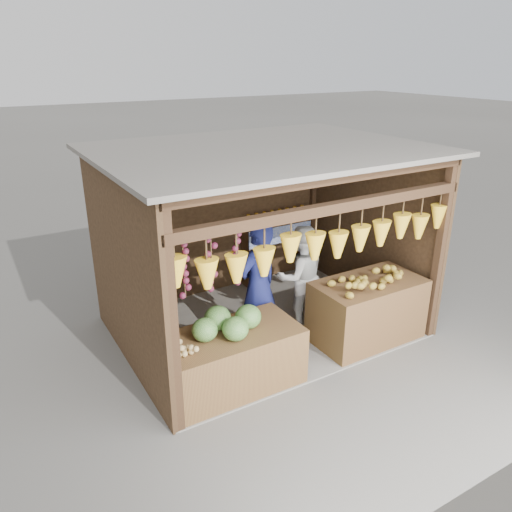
{
  "coord_description": "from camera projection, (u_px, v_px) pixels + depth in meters",
  "views": [
    {
      "loc": [
        -3.42,
        -5.59,
        3.77
      ],
      "look_at": [
        -0.17,
        -0.1,
        1.2
      ],
      "focal_mm": 35.0,
      "sensor_mm": 36.0,
      "label": 1
    }
  ],
  "objects": [
    {
      "name": "melon_pile",
      "position": [
        225.0,
        322.0,
        5.78
      ],
      "size": [
        1.0,
        0.5,
        0.32
      ],
      "primitive_type": null,
      "color": "#124515",
      "rests_on": "counter_left"
    },
    {
      "name": "back_shelf",
      "position": [
        276.0,
        235.0,
        8.68
      ],
      "size": [
        1.25,
        0.32,
        1.32
      ],
      "color": "#382314",
      "rests_on": "ground"
    },
    {
      "name": "woman_standing",
      "position": [
        300.0,
        277.0,
        7.26
      ],
      "size": [
        0.85,
        0.71,
        1.56
      ],
      "primitive_type": "imported",
      "rotation": [
        0.0,
        0.0,
        2.97
      ],
      "color": "silver",
      "rests_on": "ground"
    },
    {
      "name": "counter_right",
      "position": [
        367.0,
        311.0,
        6.99
      ],
      "size": [
        1.53,
        0.85,
        0.9
      ],
      "primitive_type": "cube",
      "color": "#4F381A",
      "rests_on": "ground"
    },
    {
      "name": "man_standing",
      "position": [
        258.0,
        286.0,
        6.67
      ],
      "size": [
        0.74,
        0.59,
        1.8
      ],
      "primitive_type": "imported",
      "rotation": [
        0.0,
        0.0,
        3.4
      ],
      "color": "#14184B",
      "rests_on": "ground"
    },
    {
      "name": "vendor_seated",
      "position": [
        137.0,
        299.0,
        6.43
      ],
      "size": [
        0.63,
        0.55,
        1.09
      ],
      "primitive_type": "imported",
      "rotation": [
        0.0,
        0.0,
        2.66
      ],
      "color": "brown",
      "rests_on": "stool"
    },
    {
      "name": "ground",
      "position": [
        263.0,
        326.0,
        7.48
      ],
      "size": [
        80.0,
        80.0,
        0.0
      ],
      "primitive_type": "plane",
      "color": "#514F49",
      "rests_on": "ground"
    },
    {
      "name": "tanfruit_pile",
      "position": [
        183.0,
        347.0,
        5.46
      ],
      "size": [
        0.34,
        0.4,
        0.13
      ],
      "primitive_type": null,
      "color": "tan",
      "rests_on": "counter_left"
    },
    {
      "name": "stool",
      "position": [
        141.0,
        346.0,
        6.69
      ],
      "size": [
        0.33,
        0.33,
        0.31
      ],
      "primitive_type": "cube",
      "color": "black",
      "rests_on": "ground"
    },
    {
      "name": "counter_left",
      "position": [
        231.0,
        360.0,
        5.99
      ],
      "size": [
        1.68,
        0.85,
        0.74
      ],
      "primitive_type": "cube",
      "color": "#4C2E19",
      "rests_on": "ground"
    },
    {
      "name": "mango_pile",
      "position": [
        373.0,
        276.0,
        6.73
      ],
      "size": [
        1.4,
        0.64,
        0.22
      ],
      "primitive_type": null,
      "color": "#A94D16",
      "rests_on": "counter_right"
    },
    {
      "name": "stall_structure",
      "position": [
        263.0,
        221.0,
        6.81
      ],
      "size": [
        4.3,
        3.3,
        2.66
      ],
      "color": "slate",
      "rests_on": "ground"
    }
  ]
}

